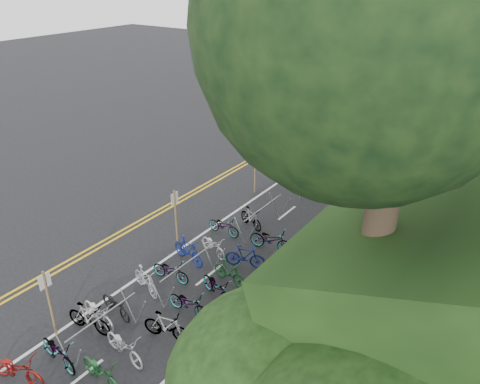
% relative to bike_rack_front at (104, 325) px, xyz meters
% --- Properties ---
extents(ground, '(120.00, 120.00, 0.00)m').
position_rel_bike_rack_front_xyz_m(ground, '(-2.79, 0.75, -0.87)').
color(ground, black).
rests_on(ground, ground).
extents(road_markings, '(7.47, 80.00, 0.01)m').
position_rel_bike_rack_front_xyz_m(road_markings, '(-2.15, 10.85, -0.87)').
color(road_markings, gold).
rests_on(road_markings, ground).
extents(red_curb, '(0.25, 28.00, 0.10)m').
position_rel_bike_rack_front_xyz_m(red_curb, '(2.91, 12.75, -0.82)').
color(red_curb, maroon).
rests_on(red_curb, ground).
extents(bike_rack_front, '(1.17, 2.67, 1.22)m').
position_rel_bike_rack_front_xyz_m(bike_rack_front, '(0.00, 0.00, 0.00)').
color(bike_rack_front, '#93969A').
rests_on(bike_rack_front, ground).
extents(bike_racks_rest, '(1.14, 23.00, 1.17)m').
position_rel_bike_rack_front_xyz_m(bike_racks_rest, '(0.21, 13.75, -0.02)').
color(bike_racks_rest, '#93969A').
rests_on(bike_racks_rest, ground).
extents(signpost_near, '(0.08, 0.40, 2.42)m').
position_rel_bike_rack_front_xyz_m(signpost_near, '(-1.81, -0.53, 0.51)').
color(signpost_near, brown).
rests_on(signpost_near, ground).
extents(signposts_rest, '(0.08, 18.40, 2.50)m').
position_rel_bike_rack_front_xyz_m(signposts_rest, '(-2.19, 14.75, 0.56)').
color(signposts_rest, brown).
rests_on(signposts_rest, ground).
extents(bike_front, '(0.85, 1.79, 0.90)m').
position_rel_bike_rack_front_xyz_m(bike_front, '(-1.01, 0.59, -0.42)').
color(bike_front, beige).
rests_on(bike_front, ground).
extents(bike_valet, '(3.55, 12.78, 1.07)m').
position_rel_bike_rack_front_xyz_m(bike_valet, '(0.18, 2.59, -0.40)').
color(bike_valet, maroon).
rests_on(bike_valet, ground).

